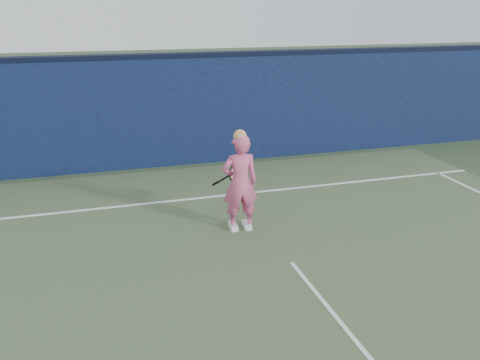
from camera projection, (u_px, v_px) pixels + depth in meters
name	position (u px, v px, depth m)	size (l,w,h in m)	color
ground	(320.00, 299.00, 6.62)	(80.00, 80.00, 0.00)	#374A2D
backstop_wall	(206.00, 110.00, 12.10)	(24.00, 0.40, 2.50)	#0C0F34
wall_cap	(205.00, 54.00, 11.68)	(24.00, 0.42, 0.10)	black
player	(240.00, 182.00, 8.43)	(0.62, 0.43, 1.74)	#D75385
racket	(234.00, 174.00, 8.90)	(0.61, 0.28, 0.34)	black
court_lines	(332.00, 312.00, 6.32)	(11.00, 12.04, 0.01)	white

